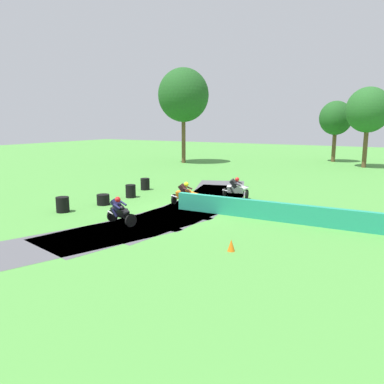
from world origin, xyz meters
name	(u,v)px	position (x,y,z in m)	size (l,w,h in m)	color
ground_plane	(188,210)	(0.00, 0.00, 0.00)	(120.00, 120.00, 0.00)	#4C933D
track_asphalt	(180,209)	(-0.55, -0.01, 0.00)	(6.38, 21.64, 0.01)	#515156
safety_barrier	(283,212)	(5.14, 0.06, 0.45)	(0.30, 11.32, 0.90)	#239375
motorcycle_lead_black	(120,211)	(-1.18, -4.14, 0.64)	(1.70, 1.09, 1.43)	black
motorcycle_chase_orange	(186,194)	(-0.62, 0.80, 0.66)	(1.68, 0.87, 1.43)	black
motorcycle_trailing_white	(237,188)	(1.04, 4.03, 0.64)	(1.69, 0.95, 1.43)	black
tire_stack_near	(63,205)	(-5.41, -3.71, 0.40)	(0.67, 0.67, 0.80)	black
tire_stack_mid_a	(103,200)	(-4.80, -1.33, 0.30)	(0.71, 0.71, 0.60)	black
tire_stack_mid_b	(131,191)	(-4.81, 1.14, 0.40)	(0.62, 0.62, 0.80)	black
tire_stack_far	(145,184)	(-5.67, 3.79, 0.40)	(0.62, 0.62, 0.80)	black
traffic_cone	(231,245)	(4.71, -4.98, 0.22)	(0.28, 0.28, 0.44)	orange
tree_far_left	(336,118)	(2.18, 29.73, 4.98)	(3.67, 3.67, 6.95)	brown
tree_far_right	(183,95)	(-12.35, 20.10, 7.47)	(5.58, 5.58, 10.43)	brown
tree_mid_rise	(368,110)	(5.94, 25.40, 5.74)	(4.29, 4.29, 8.03)	brown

